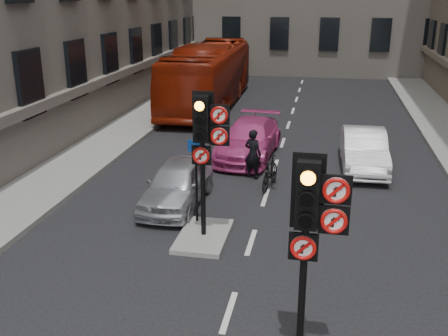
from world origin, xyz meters
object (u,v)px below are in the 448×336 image
at_px(signal_near, 312,217).
at_px(car_silver, 177,183).
at_px(car_white, 364,150).
at_px(car_pink, 249,139).
at_px(motorcycle, 270,173).
at_px(info_sign, 196,169).
at_px(signal_far, 206,134).
at_px(bus_red, 209,75).
at_px(motorcyclist, 253,154).

distance_m(signal_near, car_silver, 7.44).
xyz_separation_m(car_white, car_pink, (-4.08, 0.60, -0.00)).
distance_m(motorcycle, info_sign, 3.64).
relative_size(car_pink, info_sign, 2.07).
bearing_deg(signal_far, bus_red, 102.40).
relative_size(motorcycle, info_sign, 0.75).
distance_m(signal_far, bus_red, 15.81).
distance_m(signal_far, car_white, 7.82).
bearing_deg(info_sign, signal_far, -68.12).
distance_m(signal_far, motorcycle, 4.57).
bearing_deg(bus_red, car_pink, -68.81).
xyz_separation_m(signal_near, car_white, (1.51, 10.33, -1.91)).
bearing_deg(car_white, bus_red, 128.13).
distance_m(bus_red, motorcyclist, 11.48).
distance_m(car_pink, motorcyclist, 2.36).
height_order(car_pink, motorcycle, car_pink).
relative_size(signal_far, car_pink, 0.78).
height_order(signal_near, motorcyclist, signal_near).
relative_size(car_white, bus_red, 0.35).
bearing_deg(info_sign, motorcyclist, 67.88).
bearing_deg(car_white, motorcycle, -141.33).
relative_size(signal_near, car_pink, 0.78).
height_order(signal_near, motorcycle, signal_near).
bearing_deg(car_pink, signal_near, -72.88).
xyz_separation_m(signal_far, info_sign, (-0.44, 0.74, -1.14)).
distance_m(signal_near, motorcycle, 8.24).
distance_m(car_silver, motorcyclist, 3.20).
relative_size(signal_far, info_sign, 1.60).
xyz_separation_m(signal_near, bus_red, (-5.99, 19.40, -0.97)).
bearing_deg(info_sign, signal_near, -66.04).
relative_size(signal_near, info_sign, 1.60).
bearing_deg(car_pink, car_white, -4.51).
bearing_deg(signal_far, info_sign, 120.58).
height_order(signal_near, info_sign, signal_near).
xyz_separation_m(car_silver, motorcycle, (2.48, 1.83, -0.14)).
xyz_separation_m(signal_far, bus_red, (-3.39, 15.40, -1.09)).
xyz_separation_m(car_white, motorcyclist, (-3.62, -1.70, 0.15)).
relative_size(car_silver, motorcyclist, 2.27).
bearing_deg(car_pink, info_sign, -90.41).
distance_m(car_silver, bus_red, 13.59).
height_order(motorcyclist, info_sign, info_sign).
bearing_deg(car_white, motorcyclist, -156.27).
relative_size(bus_red, motorcycle, 6.93).
relative_size(car_pink, motorcycle, 2.75).
distance_m(motorcycle, motorcyclist, 1.08).
bearing_deg(motorcyclist, bus_red, -46.88).
relative_size(signal_near, motorcyclist, 2.16).
bearing_deg(car_silver, car_white, 38.92).
relative_size(bus_red, motorcyclist, 7.02).
bearing_deg(motorcyclist, car_white, -131.50).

